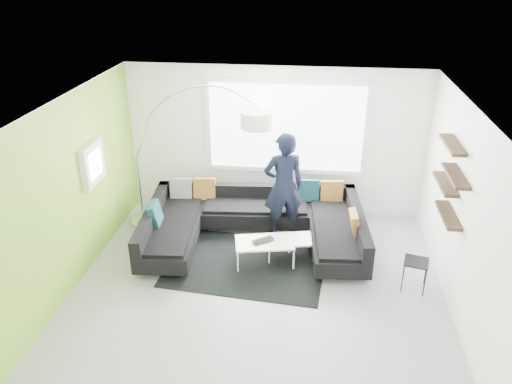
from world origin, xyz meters
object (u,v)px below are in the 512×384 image
Objects in this scene: arc_lamp at (136,158)px; laptop at (265,242)px; sectional_sofa at (254,227)px; coffee_table at (277,249)px; person at (284,186)px; side_table at (414,275)px.

arc_lamp is 2.78m from laptop.
sectional_sofa is 8.81× the size of laptop.
laptop is (-0.19, -0.15, 0.21)m from coffee_table.
person is 1.12m from laptop.
person is (0.03, 0.80, 0.77)m from coffee_table.
coffee_table is at bearing -47.26° from sectional_sofa.
laptop is at bearing -23.54° from arc_lamp.
coffee_table is at bearing 70.36° from person.
side_table is (2.53, -0.93, -0.11)m from sectional_sofa.
laptop is at bearing -153.14° from coffee_table.
laptop reaches higher than coffee_table.
coffee_table is at bearing -19.00° from arc_lamp.
coffee_table is 2.16m from side_table.
arc_lamp is at bearing -20.13° from person.
coffee_table is at bearing 165.73° from side_table.
person is (0.46, 0.40, 0.61)m from sectional_sofa.
arc_lamp is at bearing 120.25° from laptop.
arc_lamp is 5.51× the size of side_table.
coffee_table is (0.43, -0.40, -0.15)m from sectional_sofa.
laptop is at bearing 59.39° from person.
arc_lamp reaches higher than coffee_table.
sectional_sofa is 1.99× the size of person.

